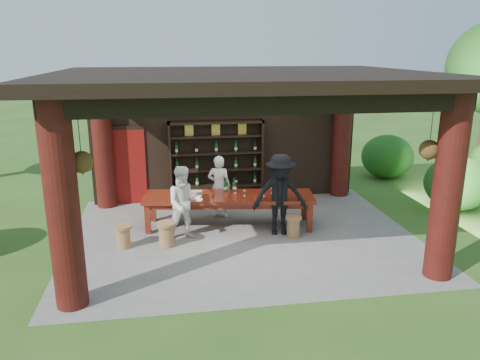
{
  "coord_description": "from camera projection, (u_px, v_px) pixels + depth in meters",
  "views": [
    {
      "loc": [
        -1.56,
        -9.4,
        3.93
      ],
      "look_at": [
        0.0,
        0.4,
        1.15
      ],
      "focal_mm": 35.0,
      "sensor_mm": 36.0,
      "label": 1
    }
  ],
  "objects": [
    {
      "name": "table_bottles",
      "position": [
        229.0,
        185.0,
        10.83
      ],
      "size": [
        0.29,
        0.14,
        0.31
      ],
      "color": "#194C1E",
      "rests_on": "tasting_table"
    },
    {
      "name": "pavilion",
      "position": [
        239.0,
        136.0,
        10.06
      ],
      "size": [
        7.5,
        6.0,
        3.6
      ],
      "color": "slate",
      "rests_on": "ground"
    },
    {
      "name": "table_glasses",
      "position": [
        258.0,
        192.0,
        10.58
      ],
      "size": [
        0.97,
        0.4,
        0.15
      ],
      "color": "silver",
      "rests_on": "tasting_table"
    },
    {
      "name": "stool_near_right",
      "position": [
        293.0,
        226.0,
        10.09
      ],
      "size": [
        0.35,
        0.35,
        0.46
      ],
      "rotation": [
        0.0,
        0.0,
        0.21
      ],
      "color": "#91623A",
      "rests_on": "ground"
    },
    {
      "name": "stool_near_left",
      "position": [
        166.0,
        234.0,
        9.61
      ],
      "size": [
        0.39,
        0.39,
        0.52
      ],
      "rotation": [
        0.0,
        0.0,
        -0.27
      ],
      "color": "#91623A",
      "rests_on": "ground"
    },
    {
      "name": "guest_man",
      "position": [
        280.0,
        195.0,
        10.11
      ],
      "size": [
        1.23,
        0.8,
        1.79
      ],
      "primitive_type": "imported",
      "rotation": [
        0.0,
        0.0,
        -0.12
      ],
      "color": "black",
      "rests_on": "ground"
    },
    {
      "name": "napkin_basket",
      "position": [
        196.0,
        194.0,
        10.41
      ],
      "size": [
        0.28,
        0.21,
        0.14
      ],
      "primitive_type": "cube",
      "rotation": [
        0.0,
        0.0,
        -0.13
      ],
      "color": "#BF6672",
      "rests_on": "tasting_table"
    },
    {
      "name": "stool_far_left",
      "position": [
        123.0,
        236.0,
        9.54
      ],
      "size": [
        0.36,
        0.36,
        0.48
      ],
      "rotation": [
        0.0,
        0.0,
        -0.01
      ],
      "color": "#91623A",
      "rests_on": "ground"
    },
    {
      "name": "trees",
      "position": [
        377.0,
        73.0,
        11.51
      ],
      "size": [
        22.04,
        11.94,
        4.8
      ],
      "color": "#3F2819",
      "rests_on": "ground"
    },
    {
      "name": "host",
      "position": [
        219.0,
        186.0,
        11.22
      ],
      "size": [
        0.64,
        0.52,
        1.51
      ],
      "primitive_type": "imported",
      "rotation": [
        0.0,
        0.0,
        2.82
      ],
      "color": "silver",
      "rests_on": "ground"
    },
    {
      "name": "guest_woman",
      "position": [
        184.0,
        203.0,
        9.85
      ],
      "size": [
        0.85,
        0.7,
        1.6
      ],
      "primitive_type": "imported",
      "rotation": [
        0.0,
        0.0,
        0.13
      ],
      "color": "white",
      "rests_on": "ground"
    },
    {
      "name": "ground",
      "position": [
        243.0,
        235.0,
        10.23
      ],
      "size": [
        90.0,
        90.0,
        0.0
      ],
      "primitive_type": "plane",
      "color": "#2D5119",
      "rests_on": "ground"
    },
    {
      "name": "shrubs",
      "position": [
        326.0,
        197.0,
        11.1
      ],
      "size": [
        16.08,
        9.16,
        1.36
      ],
      "color": "#194C14",
      "rests_on": "ground"
    },
    {
      "name": "tasting_table",
      "position": [
        229.0,
        200.0,
        10.6
      ],
      "size": [
        3.91,
        1.47,
        0.75
      ],
      "rotation": [
        0.0,
        0.0,
        -0.13
      ],
      "color": "#5F1C0D",
      "rests_on": "ground"
    },
    {
      "name": "wine_shelf",
      "position": [
        216.0,
        162.0,
        12.22
      ],
      "size": [
        2.46,
        0.37,
        2.16
      ],
      "color": "black",
      "rests_on": "ground"
    }
  ]
}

